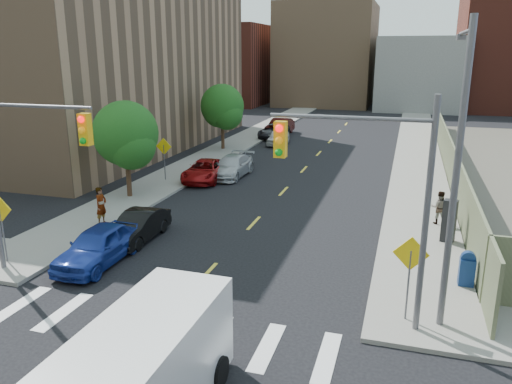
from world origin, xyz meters
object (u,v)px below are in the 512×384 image
Objects in this scene: parked_car_black at (138,226)px; cargo_van at (146,370)px; parked_car_red at (205,170)px; pedestrian_east at (439,208)px; parked_car_white at (278,137)px; parked_car_maroon at (280,127)px; parked_car_silver at (232,166)px; parked_car_grey at (274,131)px; mailbox at (467,269)px; parked_car_blue at (98,246)px; payphone at (449,221)px; pedestrian_west at (101,206)px.

cargo_van is at bearing -59.73° from parked_car_black.
pedestrian_east is at bearing -25.44° from parked_car_red.
parked_car_white is 22.77m from pedestrian_east.
parked_car_maroon is at bearing 91.77° from parked_car_black.
parked_car_silver is (1.30, 1.52, 0.04)m from parked_car_red.
parked_car_white is at bearing -67.71° from parked_car_grey.
mailbox is at bearing 51.22° from cargo_van.
parked_car_grey is 3.84× the size of mailbox.
cargo_van is at bearing -50.31° from parked_car_blue.
parked_car_red is at bearing 167.51° from payphone.
pedestrian_east is at bearing -56.83° from parked_car_grey.
parked_car_white is 35.07m from cargo_van.
payphone is 1.16× the size of pedestrian_east.
parked_car_white is 5.75m from parked_car_maroon.
parked_car_red is (-1.30, 10.76, 0.01)m from parked_car_black.
parked_car_black is at bearing -89.01° from parked_car_red.
parked_car_blue is 13.71m from mailbox.
pedestrian_west is at bearing -103.23° from parked_car_red.
parked_car_grey is at bearing 84.10° from parked_car_red.
parked_car_blue reaches higher than parked_car_black.
parked_car_black is 12.28m from parked_car_silver.
parked_car_maroon is 0.99× the size of parked_car_grey.
payphone is at bearing 99.73° from pedestrian_east.
parked_car_maroon is at bearing 2.13° from pedestrian_west.
parked_car_silver is 0.85× the size of cargo_van.
parked_car_white is 2.26× the size of pedestrian_west.
pedestrian_east reaches higher than parked_car_white.
mailbox is 16.04m from pedestrian_west.
cargo_van is (5.94, -34.56, 0.64)m from parked_car_white.
parked_car_silver is at bearing 43.49° from parked_car_red.
parked_car_black is at bearing -108.53° from pedestrian_west.
mailbox is at bearing -92.21° from pedestrian_west.
parked_car_red is at bearing -16.82° from pedestrian_east.
parked_car_black is 2.45× the size of pedestrian_east.
parked_car_grey is (-1.10, 30.64, -0.08)m from parked_car_blue.
payphone reaches higher than parked_car_white.
mailbox is (14.68, -28.77, 0.09)m from parked_car_grey.
parked_car_black is at bearing 85.17° from parked_car_blue.
parked_car_silver is at bearing -94.56° from parked_car_white.
parked_car_white is 3.55m from parked_car_grey.
parked_car_grey is (-1.30, 3.31, -0.02)m from parked_car_white.
pedestrian_east is at bearing 32.52° from parked_car_blue.
mailbox is at bearing 7.19° from parked_car_blue.
cargo_van reaches higher than pedestrian_west.
pedestrian_west is at bearing -101.35° from parked_car_silver.
parked_car_red is 0.97× the size of parked_car_grey.
parked_car_maroon is 2.29m from parked_car_grey.
parked_car_blue is 0.94× the size of parked_car_red.
parked_car_red is 16.07m from payphone.
parked_car_grey is at bearing 101.33° from cargo_van.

